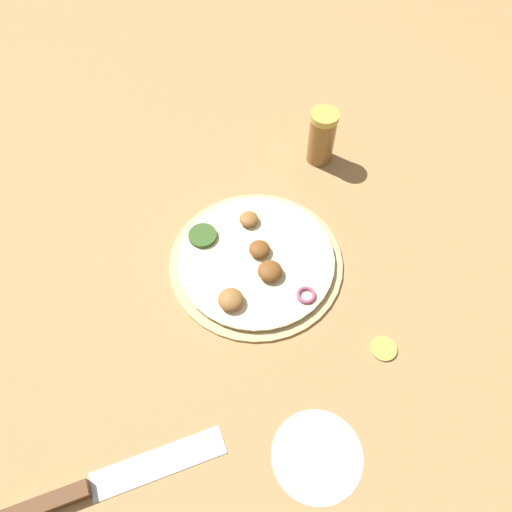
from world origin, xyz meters
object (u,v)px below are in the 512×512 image
object	(u,v)px
spice_jar	(322,137)
loose_cap	(384,348)
knife	(73,494)
pizza	(255,261)

from	to	relation	value
spice_jar	loose_cap	xyz separation A→B (m)	(0.01, -0.39, -0.05)
spice_jar	knife	bearing A→B (deg)	-130.35
knife	spice_jar	size ratio (longest dim) A/B	2.78
pizza	knife	bearing A→B (deg)	-132.84
pizza	knife	distance (m)	0.41
knife	pizza	bearing A→B (deg)	36.48
pizza	knife	xyz separation A→B (m)	(-0.28, -0.30, -0.00)
pizza	spice_jar	xyz separation A→B (m)	(0.16, 0.21, 0.05)
pizza	spice_jar	size ratio (longest dim) A/B	2.63
knife	loose_cap	xyz separation A→B (m)	(0.44, 0.12, -0.00)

